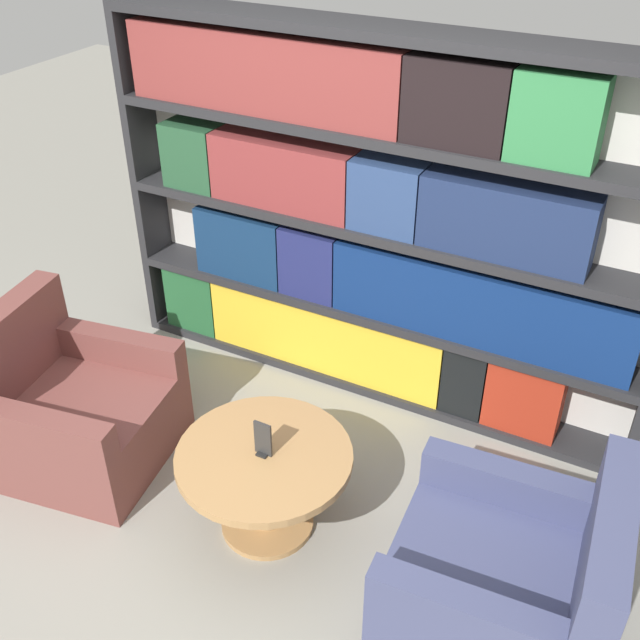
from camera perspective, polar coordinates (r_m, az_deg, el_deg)
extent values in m
plane|color=gray|center=(3.59, -6.76, -17.79)|extent=(14.00, 14.00, 0.00)
cube|color=silver|center=(4.07, 4.95, 7.68)|extent=(3.02, 0.05, 2.03)
cube|color=#262628|center=(4.70, -12.85, 10.62)|extent=(0.05, 0.30, 2.03)
cube|color=#262628|center=(4.50, 3.70, -4.35)|extent=(2.92, 0.30, 0.05)
cube|color=#262628|center=(4.22, 3.94, 0.82)|extent=(2.92, 0.30, 0.05)
cube|color=#262628|center=(3.97, 4.22, 6.99)|extent=(2.92, 0.30, 0.05)
cube|color=#262628|center=(3.77, 4.55, 13.91)|extent=(2.92, 0.30, 0.05)
cube|color=#262628|center=(3.63, 4.91, 21.09)|extent=(2.92, 0.30, 0.05)
cube|color=#225A30|center=(4.86, -9.34, 1.78)|extent=(0.36, 0.20, 0.42)
cube|color=gold|center=(4.44, 0.49, -1.15)|extent=(1.49, 0.20, 0.42)
cube|color=black|center=(4.19, 11.14, -4.28)|extent=(0.23, 0.20, 0.42)
cube|color=#A32B18|center=(4.14, 15.36, -5.48)|extent=(0.39, 0.20, 0.42)
cube|color=navy|center=(4.43, -5.82, 5.82)|extent=(0.56, 0.20, 0.41)
cube|color=navy|center=(4.22, -0.57, 4.50)|extent=(0.34, 0.20, 0.41)
cube|color=navy|center=(3.92, 12.05, 1.18)|extent=(1.58, 0.20, 0.41)
cube|color=#234D2F|center=(4.38, -9.59, 12.28)|extent=(0.33, 0.20, 0.37)
cube|color=maroon|center=(4.08, -2.80, 11.04)|extent=(0.83, 0.20, 0.37)
cube|color=navy|center=(3.83, 5.21, 9.38)|extent=(0.37, 0.20, 0.37)
cube|color=#1C2A4E|center=(3.67, 14.01, 7.33)|extent=(0.82, 0.20, 0.37)
cube|color=brown|center=(3.96, -4.26, 18.27)|extent=(1.54, 0.20, 0.39)
cube|color=black|center=(3.55, 10.52, 15.99)|extent=(0.48, 0.20, 0.39)
cube|color=#2F7942|center=(3.45, 17.65, 14.50)|extent=(0.38, 0.20, 0.39)
cube|color=brown|center=(4.10, -17.56, -7.67)|extent=(0.96, 0.93, 0.38)
cube|color=brown|center=(4.05, -22.64, -2.02)|extent=(0.27, 0.81, 0.45)
cube|color=brown|center=(3.69, -20.25, -7.91)|extent=(0.71, 0.23, 0.17)
cube|color=brown|center=(4.11, -14.86, -2.07)|extent=(0.71, 0.23, 0.17)
cube|color=#42476B|center=(3.30, 13.09, -19.60)|extent=(0.89, 0.86, 0.38)
cube|color=#42476B|center=(3.00, 20.89, -16.35)|extent=(0.19, 0.81, 0.45)
cube|color=#42476B|center=(3.33, 13.83, -11.95)|extent=(0.71, 0.17, 0.17)
cube|color=#42476B|center=(2.88, 10.80, -21.05)|extent=(0.71, 0.17, 0.17)
cylinder|color=#AD7F4C|center=(3.56, -4.13, -13.00)|extent=(0.14, 0.14, 0.42)
cylinder|color=#AD7F4C|center=(3.70, -4.01, -15.06)|extent=(0.44, 0.44, 0.03)
cylinder|color=#AD7F4C|center=(3.40, -4.29, -10.35)|extent=(0.80, 0.80, 0.04)
cube|color=black|center=(3.38, -4.31, -10.05)|extent=(0.05, 0.06, 0.01)
cube|color=#2D2D2D|center=(3.32, -4.37, -9.01)|extent=(0.08, 0.01, 0.18)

